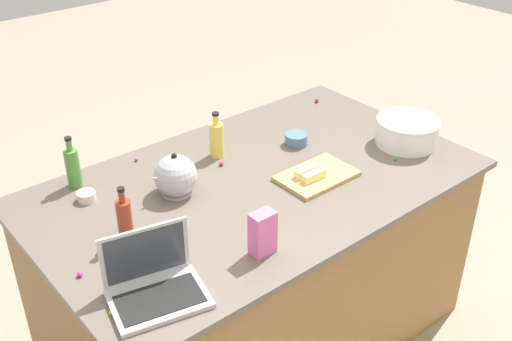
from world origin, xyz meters
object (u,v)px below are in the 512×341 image
Objects in this scene: mixing_bowl_large at (407,131)px; ramekin_medium at (296,139)px; kettle at (175,176)px; bottle_olive at (73,167)px; bottle_oil at (217,139)px; cutting_board at (317,176)px; butter_stick_right at (314,176)px; butter_stick_left at (306,172)px; ramekin_small at (86,196)px; laptop at (154,283)px; candy_bag at (263,233)px; bottle_soy at (125,220)px.

ramekin_medium is at bearing -38.95° from mixing_bowl_large.
ramekin_medium is (-0.67, 0.00, -0.05)m from kettle.
bottle_olive is 0.44m from kettle.
cutting_board is (-0.21, 0.43, -0.08)m from bottle_oil.
ramekin_medium is (-0.14, -0.28, 0.02)m from cutting_board.
butter_stick_right is at bearing 147.95° from kettle.
kettle is 1.94× the size of butter_stick_left.
ramekin_medium is at bearing 169.10° from ramekin_small.
laptop is at bearing 13.49° from butter_stick_left.
ramekin_small is (0.81, -0.45, -0.02)m from butter_stick_left.
butter_stick_left is (-0.17, 0.41, -0.05)m from bottle_oil.
bottle_oil is at bearing -113.93° from candy_bag.
laptop is 0.95m from bottle_oil.
bottle_olive reaches higher than butter_stick_right.
bottle_olive is 1.08× the size of kettle.
butter_stick_right is (-0.49, 0.31, -0.04)m from kettle.
candy_bag is (1.06, 0.20, 0.02)m from mixing_bowl_large.
kettle is 0.67m from ramekin_medium.
ramekin_medium reaches higher than ramekin_small.
butter_stick_left is 0.65× the size of candy_bag.
laptop is at bearing 10.70° from butter_stick_right.
bottle_oil is at bearing -155.57° from kettle.
mixing_bowl_large is at bearing -169.35° from candy_bag.
kettle reaches higher than candy_bag.
butter_stick_left is at bearing 151.83° from kettle.
bottle_soy is 1.01m from ramekin_medium.
ramekin_small is (1.39, -0.52, -0.05)m from mixing_bowl_large.
kettle is 2.00× the size of ramekin_medium.
ramekin_medium is (-0.99, -0.15, -0.07)m from bottle_soy.
laptop is 1.17m from ramekin_medium.
candy_bag reaches higher than cutting_board.
ramekin_medium is at bearing 179.69° from kettle.
mixing_bowl_large is at bearing 173.33° from butter_stick_left.
bottle_soy reaches higher than ramekin_small.
ramekin_small is (0.81, -0.49, -0.02)m from butter_stick_right.
cutting_board is at bearing -154.47° from candy_bag.
mixing_bowl_large is 1.75× the size of candy_bag.
mixing_bowl_large reaches higher than ramekin_small.
laptop is at bearing 50.30° from kettle.
bottle_olive is (-0.02, -0.48, 0.00)m from bottle_soy.
laptop is 0.91m from butter_stick_left.
bottle_soy is 0.83m from butter_stick_right.
butter_stick_right is (-0.00, 0.04, 0.00)m from butter_stick_left.
bottle_olive is 3.08× the size of ramekin_small.
bottle_olive is 0.98m from butter_stick_left.
mixing_bowl_large is 1.36× the size of bottle_oil.
bottle_olive is at bearing -38.41° from butter_stick_right.
cutting_board is 3.12× the size of ramekin_medium.
butter_stick_right is at bearing -169.30° from laptop.
butter_stick_left is at bearing 112.70° from bottle_oil.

